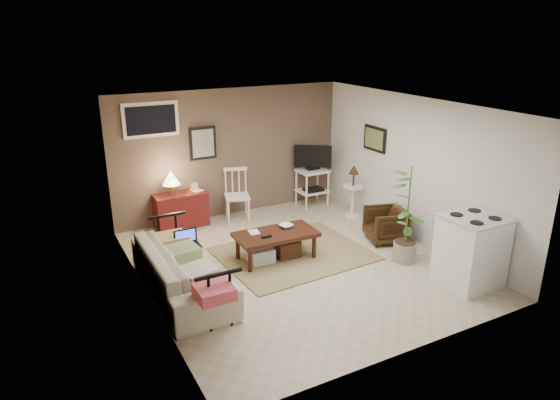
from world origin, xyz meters
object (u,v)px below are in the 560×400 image
coffee_table (275,244)px  potted_plant (408,211)px  red_console (180,207)px  side_table (353,185)px  armchair (386,223)px  spindle_chair (237,196)px  sofa (181,263)px  tv_stand (313,174)px  stove (471,250)px

coffee_table → potted_plant: size_ratio=0.82×
red_console → potted_plant: 4.01m
red_console → potted_plant: bearing=-48.9°
side_table → armchair: (-0.19, -1.21, -0.31)m
spindle_chair → potted_plant: 3.26m
sofa → potted_plant: bearing=-102.0°
armchair → potted_plant: potted_plant is taller
side_table → tv_stand: bearing=110.5°
spindle_chair → potted_plant: potted_plant is taller
tv_stand → side_table: (0.34, -0.91, -0.03)m
spindle_chair → potted_plant: bearing=-60.9°
sofa → armchair: bearing=-89.3°
sofa → side_table: (3.75, 1.26, 0.19)m
side_table → armchair: size_ratio=1.60×
coffee_table → tv_stand: tv_stand is taller
armchair → stove: 1.73m
armchair → stove: (0.07, -1.72, 0.19)m
potted_plant → stove: (0.31, -0.97, -0.32)m
sofa → tv_stand: bearing=-57.6°
coffee_table → red_console: 2.21m
red_console → tv_stand: bearing=-2.8°
red_console → stove: size_ratio=1.06×
sofa → side_table: 3.96m
sofa → side_table: bearing=-71.4°
sofa → tv_stand: 4.04m
spindle_chair → stove: 4.25m
tv_stand → stove: (0.22, -3.84, -0.15)m
coffee_table → red_console: red_console is taller
spindle_chair → armchair: (1.81, -2.08, -0.14)m
side_table → sofa: bearing=-161.4°
stove → armchair: bearing=92.4°
coffee_table → spindle_chair: spindle_chair is taller
spindle_chair → stove: (1.89, -3.81, 0.05)m
spindle_chair → tv_stand: bearing=1.1°
spindle_chair → side_table: side_table is taller
tv_stand → potted_plant: size_ratio=0.80×
armchair → stove: bearing=20.0°
side_table → stove: 2.94m
sofa → side_table: side_table is taller
stove → tv_stand: bearing=93.3°
sofa → red_console: 2.40m
spindle_chair → side_table: bearing=-23.6°
armchair → potted_plant: bearing=-0.0°
coffee_table → side_table: bearing=24.4°
red_console → stove: 4.94m
side_table → spindle_chair: bearing=156.4°
tv_stand → armchair: bearing=-85.9°
coffee_table → sofa: size_ratio=0.57×
red_console → spindle_chair: size_ratio=1.11×
stove → coffee_table: bearing=136.4°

